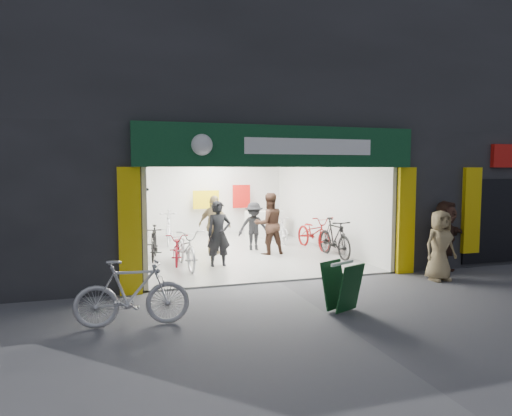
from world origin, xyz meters
name	(u,v)px	position (x,y,z in m)	size (l,w,h in m)	color
ground	(280,282)	(0.00, 0.00, 0.00)	(60.00, 60.00, 0.00)	#56565B
building	(254,116)	(0.91, 4.99, 4.31)	(17.00, 10.27, 8.00)	#232326
bike_left_front	(186,248)	(-1.80, 2.08, 0.52)	(0.69, 1.99, 1.05)	silver
bike_left_midfront	(154,243)	(-2.50, 3.43, 0.49)	(0.46, 1.62, 0.97)	black
bike_left_midback	(178,248)	(-1.94, 2.70, 0.43)	(0.57, 1.65, 0.86)	maroon
bike_left_back	(169,227)	(-1.80, 5.97, 0.60)	(0.56, 1.98, 1.19)	silver
bike_right_front	(335,238)	(2.50, 2.22, 0.57)	(0.54, 1.91, 1.15)	black
bike_right_mid	(314,233)	(2.50, 3.65, 0.54)	(0.72, 2.07, 1.09)	maroon
bike_right_back	(278,230)	(1.80, 5.04, 0.50)	(0.47, 1.65, 0.99)	silver
parked_bike	(132,293)	(-3.29, -2.02, 0.55)	(0.52, 1.84, 1.10)	#BCBCC1
customer_a	(219,234)	(-0.97, 1.93, 0.87)	(0.63, 0.42, 1.74)	black
customer_b	(269,224)	(0.84, 3.19, 0.93)	(0.90, 0.70, 1.86)	#3C251B
customer_c	(254,227)	(0.59, 3.94, 0.77)	(0.99, 0.57, 1.53)	black
customer_d	(215,225)	(-0.71, 3.69, 0.89)	(1.04, 0.43, 1.78)	#89764F
pedestrian_near	(440,246)	(3.57, -0.92, 0.81)	(0.79, 0.51, 1.62)	#927D55
pedestrian_far	(445,237)	(4.23, -0.30, 0.89)	(1.66, 0.53, 1.79)	#3D251B
sandwich_board	(342,285)	(0.33, -2.33, 0.48)	(0.75, 0.76, 0.87)	#0D3616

